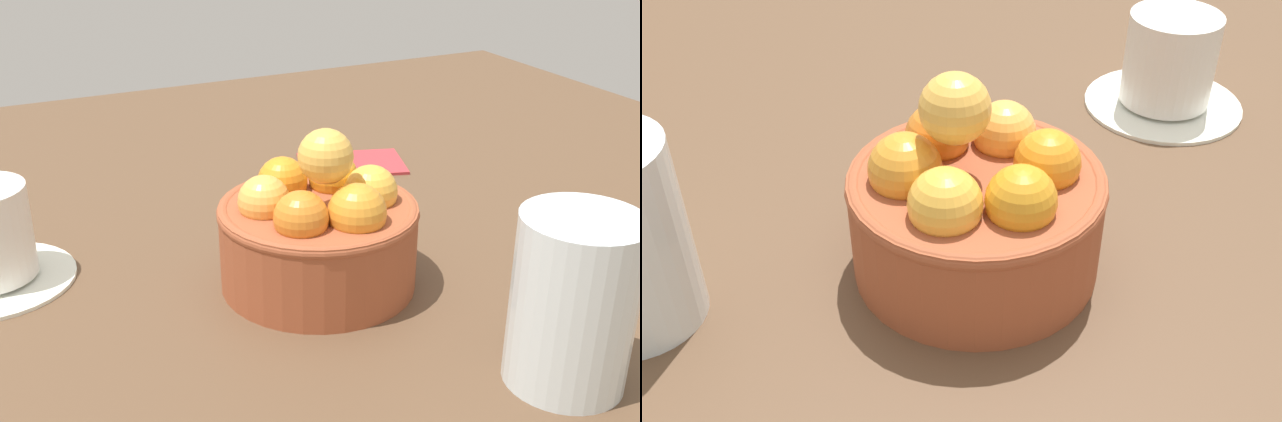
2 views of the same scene
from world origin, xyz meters
TOP-DOWN VIEW (x-y plane):
  - ground_plane at (0.00, 0.00)cm, footprint 118.98×119.21cm
  - terracotta_bowl at (-0.03, 0.07)cm, footprint 14.75×14.75cm
  - water_glass at (-8.26, 17.41)cm, footprint 7.33×7.33cm
  - folded_napkin at (-14.03, -21.10)cm, footprint 12.46×10.17cm

SIDE VIEW (x-z plane):
  - ground_plane at x=0.00cm, z-range -4.23..0.00cm
  - folded_napkin at x=-14.03cm, z-range 0.00..0.60cm
  - terracotta_bowl at x=-0.03cm, z-range -1.83..10.64cm
  - water_glass at x=-8.26cm, z-range 0.00..10.91cm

